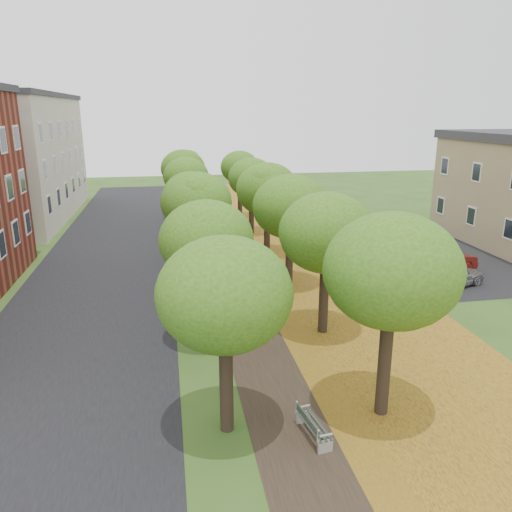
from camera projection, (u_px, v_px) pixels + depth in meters
name	position (u px, v px, depth m)	size (l,w,h in m)	color
ground	(299.00, 421.00, 15.04)	(120.00, 120.00, 0.00)	#2D4C19
street_asphalt	(101.00, 277.00, 27.95)	(8.00, 70.00, 0.01)	black
footpath	(233.00, 270.00, 29.21)	(3.20, 70.00, 0.01)	black
leaf_verge	(316.00, 266.00, 30.06)	(7.50, 70.00, 0.01)	#A58A1E
parking_lot	(437.00, 254.00, 32.44)	(9.00, 16.00, 0.01)	black
tree_row_west	(193.00, 199.00, 27.64)	(3.63, 33.63, 5.86)	black
tree_row_east	(278.00, 196.00, 28.45)	(3.63, 33.63, 5.86)	black
building_cream	(4.00, 157.00, 41.89)	(10.30, 20.30, 10.40)	beige
bench	(312.00, 426.00, 14.18)	(0.70, 1.64, 0.75)	#263029
car_silver	(451.00, 275.00, 26.36)	(1.55, 3.86, 1.31)	#A2A3A7
car_red	(442.00, 262.00, 28.18)	(1.61, 4.61, 1.52)	maroon
car_grey	(393.00, 241.00, 33.06)	(1.86, 4.57, 1.33)	#303135
car_white	(370.00, 228.00, 36.83)	(2.08, 4.50, 1.25)	silver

